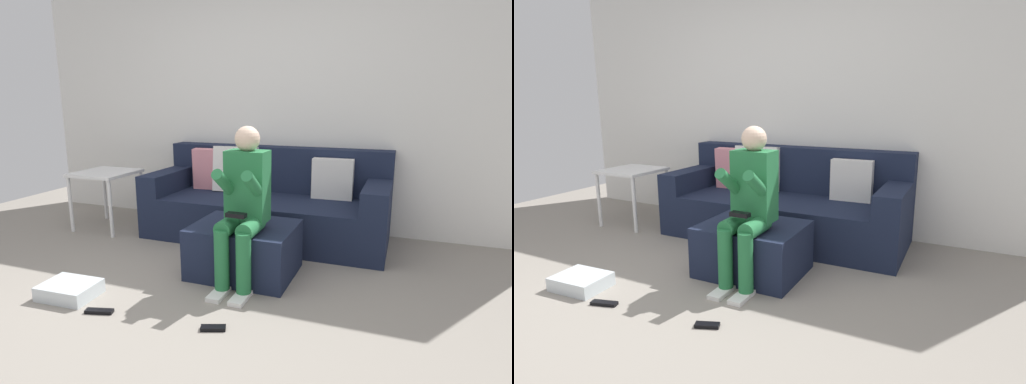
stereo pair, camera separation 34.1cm
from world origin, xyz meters
The scene contains 9 objects.
ground_plane centered at (0.00, 0.00, 0.00)m, with size 7.04×7.04×0.00m, color gray.
wall_back centered at (0.00, 2.24, 1.36)m, with size 5.42×0.10×2.72m, color silver.
couch_sectional centered at (0.14, 1.81, 0.32)m, with size 2.30×0.90×0.87m.
ottoman centered at (0.28, 0.88, 0.20)m, with size 0.77×0.61×0.39m, color #192138.
person_seated centered at (0.33, 0.72, 0.62)m, with size 0.29×0.56×1.14m.
storage_bin centered at (-0.70, 0.10, 0.05)m, with size 0.36×0.28×0.10m, color silver.
side_table centered at (-1.51, 1.48, 0.51)m, with size 0.55×0.57×0.60m.
remote_near_ottoman centered at (0.40, 0.06, 0.01)m, with size 0.15×0.05×0.02m, color black.
remote_by_storage_bin centered at (-0.36, -0.01, 0.01)m, with size 0.18×0.05×0.02m, color black.
Camera 2 is at (1.71, -1.76, 1.32)m, focal length 28.81 mm.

